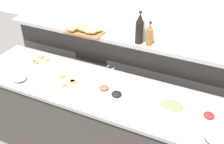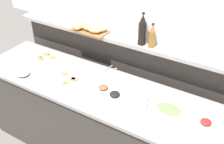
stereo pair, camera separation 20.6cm
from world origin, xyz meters
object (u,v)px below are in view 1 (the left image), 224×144
object	(u,v)px
cold_cuts_platter	(172,106)
serving_tongs	(105,70)
sandwich_platter_side	(38,61)
bread_basket	(85,29)
condiment_bowl_teal	(117,94)
condiment_bowl_dark	(104,88)
sandwich_platter_rear	(66,83)
glass_bowl_large	(19,78)
wine_bottle_dark	(139,29)
pepper_shaker	(194,49)
glass_bowl_medium	(217,137)
salt_shaker	(189,48)
condiment_bowl_cream	(209,115)
napkin_stack	(140,100)
vinegar_bottle_amber	(150,35)

from	to	relation	value
cold_cuts_platter	serving_tongs	distance (m)	0.80
sandwich_platter_side	bread_basket	size ratio (longest dim) A/B	0.92
condiment_bowl_teal	condiment_bowl_dark	bearing A→B (deg)	166.47
condiment_bowl_teal	bread_basket	distance (m)	0.79
sandwich_platter_side	condiment_bowl_dark	distance (m)	0.87
sandwich_platter_rear	glass_bowl_large	world-z (taller)	glass_bowl_large
glass_bowl_large	condiment_bowl_teal	world-z (taller)	glass_bowl_large
wine_bottle_dark	pepper_shaker	distance (m)	0.53
glass_bowl_medium	salt_shaker	world-z (taller)	salt_shaker
glass_bowl_medium	condiment_bowl_cream	world-z (taller)	glass_bowl_medium
napkin_stack	pepper_shaker	world-z (taller)	pepper_shaker
cold_cuts_platter	condiment_bowl_cream	world-z (taller)	condiment_bowl_cream
sandwich_platter_side	serving_tongs	xyz separation A→B (m)	(0.73, 0.16, -0.00)
glass_bowl_large	napkin_stack	xyz separation A→B (m)	(1.17, 0.20, -0.01)
vinegar_bottle_amber	wine_bottle_dark	size ratio (longest dim) A/B	0.75
sandwich_platter_rear	condiment_bowl_cream	distance (m)	1.31
sandwich_platter_rear	pepper_shaker	distance (m)	1.22
glass_bowl_medium	condiment_bowl_teal	world-z (taller)	glass_bowl_medium
napkin_stack	sandwich_platter_rear	bearing A→B (deg)	-176.00
sandwich_platter_rear	sandwich_platter_side	bearing A→B (deg)	157.23
glass_bowl_large	salt_shaker	xyz separation A→B (m)	(1.44, 0.67, 0.34)
condiment_bowl_teal	pepper_shaker	xyz separation A→B (m)	(0.53, 0.48, 0.34)
sandwich_platter_rear	condiment_bowl_teal	size ratio (longest dim) A/B	3.15
pepper_shaker	sandwich_platter_side	bearing A→B (deg)	-168.36
sandwich_platter_side	condiment_bowl_cream	world-z (taller)	sandwich_platter_side
cold_cuts_platter	napkin_stack	distance (m)	0.27
condiment_bowl_cream	wine_bottle_dark	xyz separation A→B (m)	(-0.78, 0.40, 0.44)
glass_bowl_medium	salt_shaker	size ratio (longest dim) A/B	2.05
glass_bowl_medium	napkin_stack	world-z (taller)	glass_bowl_medium
glass_bowl_medium	pepper_shaker	distance (m)	0.81
glass_bowl_large	bread_basket	xyz separation A→B (m)	(0.39, 0.63, 0.33)
sandwich_platter_rear	cold_cuts_platter	distance (m)	1.00
glass_bowl_medium	condiment_bowl_teal	size ratio (longest dim) A/B	1.94
sandwich_platter_side	condiment_bowl_teal	world-z (taller)	sandwich_platter_side
napkin_stack	pepper_shaker	distance (m)	0.66
condiment_bowl_dark	napkin_stack	xyz separation A→B (m)	(0.37, -0.03, 0.00)
glass_bowl_large	glass_bowl_medium	distance (m)	1.83
condiment_bowl_dark	napkin_stack	world-z (taller)	napkin_stack
wine_bottle_dark	salt_shaker	distance (m)	0.48
wine_bottle_dark	salt_shaker	bearing A→B (deg)	1.17
sandwich_platter_rear	salt_shaker	world-z (taller)	salt_shaker
condiment_bowl_dark	wine_bottle_dark	distance (m)	0.64
condiment_bowl_teal	wine_bottle_dark	size ratio (longest dim) A/B	0.29
bread_basket	glass_bowl_medium	bearing A→B (deg)	-23.22
sandwich_platter_side	bread_basket	xyz separation A→B (m)	(0.44, 0.28, 0.35)
bread_basket	sandwich_platter_side	bearing A→B (deg)	-147.35
serving_tongs	glass_bowl_large	bearing A→B (deg)	-143.18
glass_bowl_large	condiment_bowl_teal	distance (m)	0.97
sandwich_platter_rear	vinegar_bottle_amber	distance (m)	0.91
sandwich_platter_side	condiment_bowl_cream	bearing A→B (deg)	-3.00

